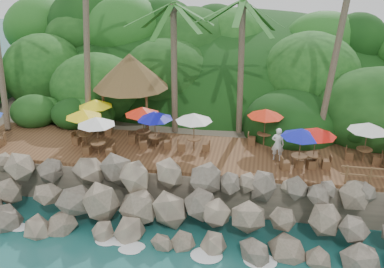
# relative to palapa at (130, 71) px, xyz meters

# --- Properties ---
(ground) EXTENTS (140.00, 140.00, 0.00)m
(ground) POSITION_rel_palapa_xyz_m (4.69, -9.98, -5.79)
(ground) COLOR #19514F
(ground) RESTS_ON ground
(land_base) EXTENTS (32.00, 25.20, 2.10)m
(land_base) POSITION_rel_palapa_xyz_m (4.69, 6.02, -4.74)
(land_base) COLOR gray
(land_base) RESTS_ON ground
(jungle_hill) EXTENTS (44.80, 28.00, 15.40)m
(jungle_hill) POSITION_rel_palapa_xyz_m (4.69, 13.52, -5.79)
(jungle_hill) COLOR #143811
(jungle_hill) RESTS_ON ground
(seawall) EXTENTS (29.00, 4.00, 2.30)m
(seawall) POSITION_rel_palapa_xyz_m (4.69, -7.98, -4.64)
(seawall) COLOR gray
(seawall) RESTS_ON ground
(terrace) EXTENTS (26.00, 5.00, 0.20)m
(terrace) POSITION_rel_palapa_xyz_m (4.69, -3.98, -3.59)
(terrace) COLOR brown
(terrace) RESTS_ON land_base
(jungle_foliage) EXTENTS (44.00, 16.00, 12.00)m
(jungle_foliage) POSITION_rel_palapa_xyz_m (4.69, 5.02, -5.79)
(jungle_foliage) COLOR #143811
(jungle_foliage) RESTS_ON ground
(foam_line) EXTENTS (25.20, 0.80, 0.06)m
(foam_line) POSITION_rel_palapa_xyz_m (4.69, -9.68, -5.76)
(foam_line) COLOR white
(foam_line) RESTS_ON ground
(palapa) EXTENTS (4.89, 4.89, 4.60)m
(palapa) POSITION_rel_palapa_xyz_m (0.00, 0.00, 0.00)
(palapa) COLOR brown
(palapa) RESTS_ON ground
(dining_clusters) EXTENTS (24.98, 4.97, 2.26)m
(dining_clusters) POSITION_rel_palapa_xyz_m (4.88, -4.00, -1.61)
(dining_clusters) COLOR brown
(dining_clusters) RESTS_ON terrace
(waiter) EXTENTS (0.73, 0.54, 1.86)m
(waiter) POSITION_rel_palapa_xyz_m (9.39, -4.19, -2.56)
(waiter) COLOR white
(waiter) RESTS_ON terrace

